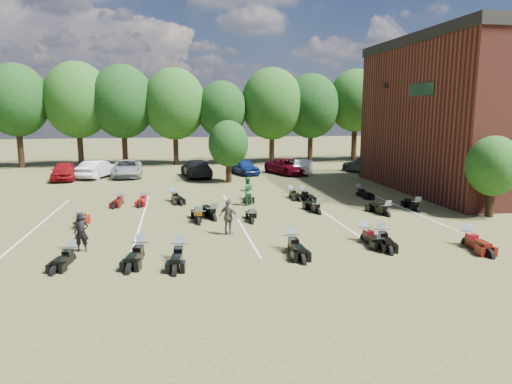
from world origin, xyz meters
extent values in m
plane|color=brown|center=(0.00, 0.00, 0.00)|extent=(160.00, 160.00, 0.00)
imported|color=maroon|center=(-15.29, 18.96, 0.76)|extent=(2.27, 4.62, 1.52)
imported|color=silver|center=(-12.76, 19.89, 0.75)|extent=(3.07, 4.83, 1.50)
imported|color=gray|center=(-10.34, 20.02, 0.74)|extent=(2.74, 5.42, 1.47)
imported|color=black|center=(-4.43, 18.90, 0.77)|extent=(2.80, 5.51, 1.53)
imported|color=navy|center=(-0.11, 19.88, 0.70)|extent=(2.69, 4.39, 1.40)
imported|color=#B1B2AD|center=(5.29, 19.17, 0.67)|extent=(2.88, 4.27, 1.33)
imported|color=#630516|center=(3.75, 19.33, 0.68)|extent=(3.84, 5.35, 1.35)
imported|color=#3A3B3F|center=(11.14, 18.98, 0.75)|extent=(3.69, 5.60, 1.51)
imported|color=black|center=(-9.99, -1.75, 0.80)|extent=(0.58, 0.38, 1.59)
imported|color=#296F36|center=(-1.95, 6.26, 0.87)|extent=(0.91, 0.75, 1.74)
imported|color=#605A52|center=(-3.82, -0.22, 0.84)|extent=(1.02, 0.93, 1.67)
cube|color=black|center=(9.35, 12.00, 7.50)|extent=(0.30, 0.40, 0.30)
cube|color=black|center=(9.47, 7.00, 7.00)|extent=(0.06, 3.00, 0.80)
cylinder|color=black|center=(-21.00, 29.00, 2.04)|extent=(0.58, 0.58, 4.08)
ellipsoid|color=#1E4C19|center=(-21.00, 29.00, 6.33)|extent=(6.00, 6.00, 6.90)
cylinder|color=black|center=(-16.00, 29.00, 2.04)|extent=(0.58, 0.58, 4.08)
ellipsoid|color=#1E4C19|center=(-16.00, 29.00, 6.33)|extent=(6.00, 6.00, 6.90)
cylinder|color=black|center=(-11.00, 29.00, 2.04)|extent=(0.57, 0.58, 4.08)
ellipsoid|color=#1E4C19|center=(-11.00, 29.00, 6.33)|extent=(6.00, 6.00, 6.90)
cylinder|color=black|center=(-6.00, 29.00, 2.04)|extent=(0.57, 0.58, 4.08)
ellipsoid|color=#1E4C19|center=(-6.00, 29.00, 6.33)|extent=(6.00, 6.00, 6.90)
cylinder|color=black|center=(-1.00, 29.00, 2.04)|extent=(0.58, 0.58, 4.08)
ellipsoid|color=#1E4C19|center=(-1.00, 29.00, 6.33)|extent=(6.00, 6.00, 6.90)
cylinder|color=black|center=(4.00, 29.00, 2.04)|extent=(0.57, 0.58, 4.08)
ellipsoid|color=#1E4C19|center=(4.00, 29.00, 6.33)|extent=(6.00, 6.00, 6.90)
cylinder|color=black|center=(9.00, 29.00, 2.04)|extent=(0.57, 0.58, 4.08)
ellipsoid|color=#1E4C19|center=(9.00, 29.00, 6.33)|extent=(6.00, 6.00, 6.90)
cylinder|color=black|center=(14.00, 29.00, 2.04)|extent=(0.57, 0.58, 4.08)
ellipsoid|color=#1E4C19|center=(14.00, 29.00, 6.33)|extent=(6.00, 6.00, 6.90)
cylinder|color=black|center=(19.00, 29.00, 2.04)|extent=(0.58, 0.58, 4.08)
ellipsoid|color=#1E4C19|center=(19.00, 29.00, 6.33)|extent=(6.00, 6.00, 6.90)
cylinder|color=black|center=(24.00, 29.00, 2.04)|extent=(0.58, 0.58, 4.08)
ellipsoid|color=#1E4C19|center=(24.00, 29.00, 6.33)|extent=(6.00, 6.00, 6.90)
cylinder|color=black|center=(10.50, 1.00, 0.85)|extent=(0.24, 0.24, 1.71)
sphere|color=#1E4C19|center=(10.50, 1.00, 2.76)|extent=(2.80, 2.80, 2.80)
cylinder|color=black|center=(-2.00, 15.50, 0.95)|extent=(0.24, 0.24, 1.90)
sphere|color=#1E4C19|center=(-2.00, 15.50, 3.10)|extent=(3.20, 3.20, 3.20)
cube|color=silver|center=(-13.00, 3.00, 0.01)|extent=(0.10, 14.00, 0.01)
cube|color=silver|center=(-8.00, 3.00, 0.01)|extent=(0.10, 14.00, 0.01)
cube|color=silver|center=(-3.00, 3.00, 0.01)|extent=(0.10, 14.00, 0.01)
cube|color=silver|center=(2.00, 3.00, 0.01)|extent=(0.10, 14.00, 0.01)
cube|color=silver|center=(7.00, 3.00, 0.01)|extent=(0.10, 14.00, 0.01)
camera|label=1|loc=(-6.11, -20.55, 5.63)|focal=32.00mm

